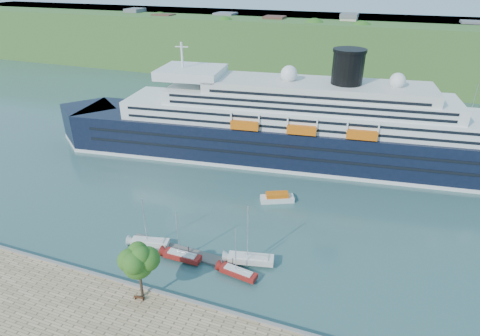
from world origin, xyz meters
The scene contains 12 objects.
ground centered at (0.00, 0.00, 0.00)m, with size 400.00×400.00×0.00m, color #325A59.
far_hillside centered at (0.00, 145.00, 12.00)m, with size 400.00×50.00×24.00m, color #356327.
quay_coping centered at (0.00, -0.20, 1.15)m, with size 220.00×0.50×0.30m, color slate.
cruise_ship centered at (6.57, 52.90, 13.78)m, with size 122.77×17.88×27.57m, color black, non-canonical shape.
park_bench centered at (-0.52, -2.30, 1.46)m, with size 1.44×0.59×0.92m, color #4D2916, non-canonical shape.
promenade_tree centered at (-0.53, -1.50, 5.80)m, with size 5.79×5.79×9.60m, color #215616, non-canonical shape.
floating_pontoon centered at (-1.16, 10.37, 0.20)m, with size 18.28×2.23×0.41m, color slate, non-canonical shape.
sailboat_white_near centered at (-6.21, 9.83, 4.62)m, with size 7.16×1.99×9.25m, color silver, non-canonical shape.
sailboat_red centered at (0.70, 8.42, 4.50)m, with size 6.97×1.94×9.00m, color maroon, non-canonical shape.
sailboat_white_far centered at (11.55, 11.44, 5.25)m, with size 8.13×2.26×10.50m, color silver, non-canonical shape.
tender_launch centered at (10.34, 31.92, 0.96)m, with size 6.92×2.37×1.91m, color #DB5E0C, non-canonical shape.
sailboat_extra centered at (10.70, 7.89, 4.27)m, with size 6.61×1.84×8.53m, color maroon, non-canonical shape.
Camera 1 is at (27.45, -37.31, 43.31)m, focal length 30.00 mm.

